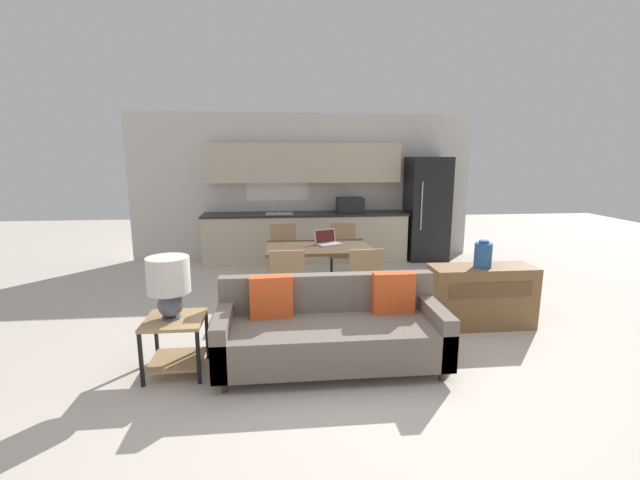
{
  "coord_description": "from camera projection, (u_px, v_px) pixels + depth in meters",
  "views": [
    {
      "loc": [
        -0.51,
        -3.46,
        1.94
      ],
      "look_at": [
        -0.01,
        1.5,
        0.95
      ],
      "focal_mm": 24.0,
      "sensor_mm": 36.0,
      "label": 1
    }
  ],
  "objects": [
    {
      "name": "ground_plane",
      "position": [
        338.0,
        377.0,
        3.8
      ],
      "size": [
        20.0,
        20.0,
        0.0
      ],
      "primitive_type": "plane",
      "color": "beige"
    },
    {
      "name": "side_table",
      "position": [
        176.0,
        336.0,
        3.84
      ],
      "size": [
        0.51,
        0.51,
        0.51
      ],
      "color": "tan",
      "rests_on": "ground_plane"
    },
    {
      "name": "kitchen_counter",
      "position": [
        306.0,
        216.0,
        7.86
      ],
      "size": [
        3.71,
        0.65,
        2.15
      ],
      "color": "beige",
      "rests_on": "ground_plane"
    },
    {
      "name": "refrigerator",
      "position": [
        427.0,
        209.0,
        7.98
      ],
      "size": [
        0.73,
        0.69,
        1.91
      ],
      "color": "black",
      "rests_on": "ground_plane"
    },
    {
      "name": "couch",
      "position": [
        330.0,
        330.0,
        3.99
      ],
      "size": [
        2.08,
        0.8,
        0.84
      ],
      "color": "#3D2D1E",
      "rests_on": "ground_plane"
    },
    {
      "name": "vase",
      "position": [
        483.0,
        255.0,
        4.77
      ],
      "size": [
        0.19,
        0.19,
        0.31
      ],
      "color": "#234C84",
      "rests_on": "credenza"
    },
    {
      "name": "dining_chair_far_right",
      "position": [
        343.0,
        249.0,
        6.64
      ],
      "size": [
        0.48,
        0.48,
        0.89
      ],
      "rotation": [
        0.0,
        0.0,
        -0.15
      ],
      "color": "#997A56",
      "rests_on": "ground_plane"
    },
    {
      "name": "wall_back",
      "position": [
        304.0,
        187.0,
        8.05
      ],
      "size": [
        6.4,
        0.07,
        2.7
      ],
      "color": "silver",
      "rests_on": "ground_plane"
    },
    {
      "name": "dining_chair_near_right",
      "position": [
        363.0,
        279.0,
        5.04
      ],
      "size": [
        0.45,
        0.45,
        0.89
      ],
      "rotation": [
        0.0,
        0.0,
        3.21
      ],
      "color": "#997A56",
      "rests_on": "ground_plane"
    },
    {
      "name": "dining_chair_near_left",
      "position": [
        287.0,
        281.0,
        4.98
      ],
      "size": [
        0.42,
        0.42,
        0.89
      ],
      "rotation": [
        0.0,
        0.0,
        3.15
      ],
      "color": "#997A56",
      "rests_on": "ground_plane"
    },
    {
      "name": "dining_table",
      "position": [
        318.0,
        251.0,
        5.78
      ],
      "size": [
        1.4,
        0.9,
        0.73
      ],
      "color": "brown",
      "rests_on": "ground_plane"
    },
    {
      "name": "credenza",
      "position": [
        481.0,
        296.0,
        4.9
      ],
      "size": [
        1.18,
        0.43,
        0.71
      ],
      "color": "brown",
      "rests_on": "ground_plane"
    },
    {
      "name": "dining_chair_far_left",
      "position": [
        284.0,
        250.0,
        6.6
      ],
      "size": [
        0.44,
        0.44,
        0.89
      ],
      "rotation": [
        0.0,
        0.0,
        0.06
      ],
      "color": "#997A56",
      "rests_on": "ground_plane"
    },
    {
      "name": "table_lamp",
      "position": [
        169.0,
        281.0,
        3.74
      ],
      "size": [
        0.37,
        0.37,
        0.56
      ],
      "color": "#4C515B",
      "rests_on": "side_table"
    },
    {
      "name": "laptop",
      "position": [
        327.0,
        241.0,
        5.89
      ],
      "size": [
        0.39,
        0.36,
        0.2
      ],
      "rotation": [
        0.0,
        0.0,
        0.38
      ],
      "color": "#B7BABC",
      "rests_on": "dining_table"
    }
  ]
}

